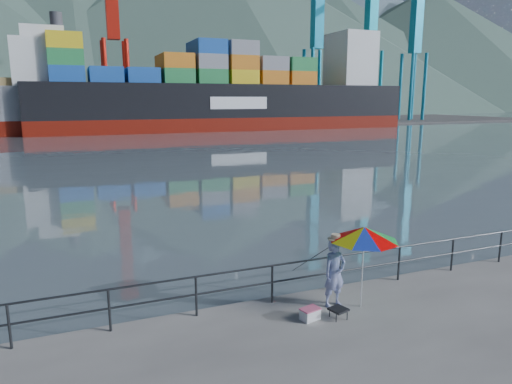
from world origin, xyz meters
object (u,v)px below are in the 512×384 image
Objects in this scene: fisherman at (335,273)px; container_ship at (237,95)px; cooler_bag at (310,314)px; beach_umbrella at (364,234)px.

fisherman is 72.84m from container_ship.
fisherman is 0.03× the size of container_ship.
cooler_bag is 73.60m from container_ship.
container_ship is at bearing 58.11° from cooler_bag.
container_ship reaches higher than cooler_bag.
container_ship is (23.00, 69.68, 5.66)m from cooler_bag.
fisherman is 1.25m from beach_umbrella.
fisherman is at bearing -107.69° from container_ship.
cooler_bag is at bearing -175.10° from beach_umbrella.
beach_umbrella is at bearing -34.82° from fisherman.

